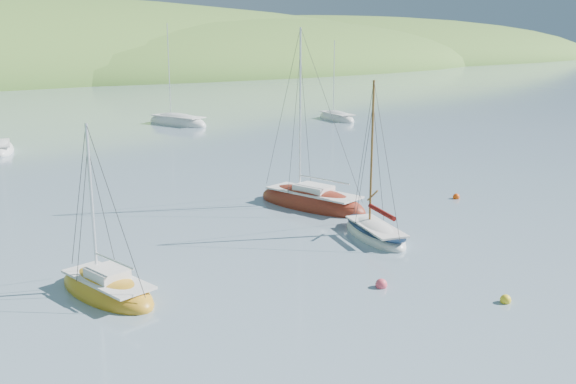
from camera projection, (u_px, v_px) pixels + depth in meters
ground at (433, 287)px, 26.44m from camera, size 700.00×700.00×0.00m
daysailer_white at (375, 233)px, 33.09m from camera, size 3.86×5.92×8.55m
sloop_red at (312, 203)px, 39.06m from camera, size 3.97×8.14×11.53m
sailboat_yellow at (107, 290)px, 25.69m from camera, size 2.97×5.89×7.49m
distant_sloop_a at (0, 150)px, 58.00m from camera, size 4.01×6.97×9.40m
distant_sloop_b at (177, 123)px, 75.85m from camera, size 5.17×9.41×12.72m
distant_sloop_d at (337, 118)px, 80.24m from camera, size 4.37×7.83×10.58m
mooring_buoys at (355, 260)px, 29.35m from camera, size 24.24×12.40×0.49m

